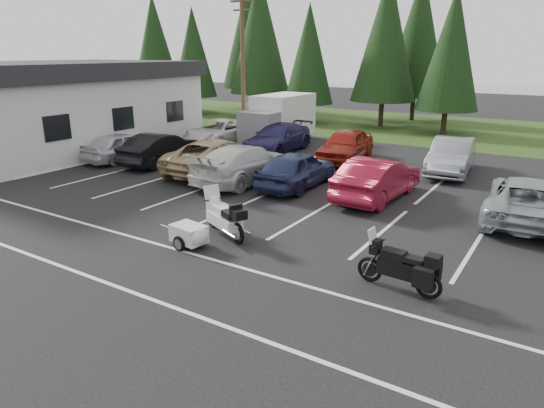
{
  "coord_description": "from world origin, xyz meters",
  "views": [
    {
      "loc": [
        7.95,
        -12.92,
        5.45
      ],
      "look_at": [
        0.05,
        -0.5,
        0.81
      ],
      "focal_mm": 32.0,
      "sensor_mm": 36.0,
      "label": 1
    }
  ],
  "objects": [
    {
      "name": "car_near_6",
      "position": [
        6.87,
        4.68,
        0.75
      ],
      "size": [
        2.8,
        5.52,
        1.5
      ],
      "primitive_type": "imported",
      "rotation": [
        0.0,
        0.0,
        3.2
      ],
      "color": "gray",
      "rests_on": "ground"
    },
    {
      "name": "conifer_1",
      "position": [
        -22.0,
        21.2,
        5.39
      ],
      "size": [
        3.96,
        3.96,
        9.22
      ],
      "color": "#332316",
      "rests_on": "ground"
    },
    {
      "name": "touring_motorcycle",
      "position": [
        -0.83,
        -1.84,
        0.72
      ],
      "size": [
        2.71,
        1.82,
        1.44
      ],
      "primitive_type": null,
      "rotation": [
        0.0,
        0.0,
        -0.43
      ],
      "color": "silver",
      "rests_on": "ground"
    },
    {
      "name": "adventure_motorcycle",
      "position": [
        4.87,
        -2.49,
        0.71
      ],
      "size": [
        2.39,
        0.99,
        1.42
      ],
      "primitive_type": null,
      "rotation": [
        0.0,
        0.0,
        -0.08
      ],
      "color": "black",
      "rests_on": "ground"
    },
    {
      "name": "box_truck",
      "position": [
        -8.0,
        12.5,
        1.45
      ],
      "size": [
        2.4,
        5.6,
        2.9
      ],
      "primitive_type": null,
      "color": "silver",
      "rests_on": "ground"
    },
    {
      "name": "car_far_1",
      "position": [
        -6.43,
        10.28,
        0.78
      ],
      "size": [
        2.38,
        5.43,
        1.55
      ],
      "primitive_type": "imported",
      "rotation": [
        0.0,
        0.0,
        0.04
      ],
      "color": "#1F1C46",
      "rests_on": "ground"
    },
    {
      "name": "conifer_4",
      "position": [
        -5.0,
        22.9,
        6.53
      ],
      "size": [
        4.8,
        4.8,
        11.17
      ],
      "color": "#332316",
      "rests_on": "ground"
    },
    {
      "name": "car_near_2",
      "position": [
        -6.0,
        4.4,
        0.81
      ],
      "size": [
        2.77,
        5.89,
        1.63
      ],
      "primitive_type": "imported",
      "rotation": [
        0.0,
        0.0,
        3.15
      ],
      "color": "#9D825B",
      "rests_on": "ground"
    },
    {
      "name": "car_near_3",
      "position": [
        -4.06,
        3.81,
        0.81
      ],
      "size": [
        2.58,
        5.72,
        1.63
      ],
      "primitive_type": "imported",
      "rotation": [
        0.0,
        0.0,
        3.09
      ],
      "color": "beige",
      "rests_on": "ground"
    },
    {
      "name": "conifer_3",
      "position": [
        -10.5,
        21.4,
        5.27
      ],
      "size": [
        3.87,
        3.87,
        9.02
      ],
      "color": "#332316",
      "rests_on": "ground"
    },
    {
      "name": "grass_strip",
      "position": [
        0.0,
        24.0,
        0.01
      ],
      "size": [
        80.0,
        16.0,
        0.01
      ],
      "primitive_type": "cube",
      "color": "#243C13",
      "rests_on": "ground"
    },
    {
      "name": "car_far_2",
      "position": [
        -2.16,
        10.09,
        0.82
      ],
      "size": [
        2.39,
        4.99,
        1.65
      ],
      "primitive_type": "imported",
      "rotation": [
        0.0,
        0.0,
        0.09
      ],
      "color": "maroon",
      "rests_on": "ground"
    },
    {
      "name": "car_far_3",
      "position": [
        3.12,
        10.26,
        0.81
      ],
      "size": [
        2.18,
        5.04,
        1.61
      ],
      "primitive_type": "imported",
      "rotation": [
        0.0,
        0.0,
        0.1
      ],
      "color": "slate",
      "rests_on": "ground"
    },
    {
      "name": "cargo_trailer",
      "position": [
        -1.13,
        -3.13,
        0.34
      ],
      "size": [
        1.57,
        1.02,
        0.68
      ],
      "primitive_type": null,
      "rotation": [
        0.0,
        0.0,
        -0.14
      ],
      "color": "silver",
      "rests_on": "ground"
    },
    {
      "name": "conifer_back_a",
      "position": [
        -20.0,
        27.0,
        7.19
      ],
      "size": [
        5.28,
        5.28,
        12.3
      ],
      "color": "#332316",
      "rests_on": "ground"
    },
    {
      "name": "car_near_1",
      "position": [
        -9.73,
        4.42,
        0.78
      ],
      "size": [
        2.07,
        4.88,
        1.57
      ],
      "primitive_type": "imported",
      "rotation": [
        0.0,
        0.0,
        3.23
      ],
      "color": "black",
      "rests_on": "ground"
    },
    {
      "name": "stall_markings",
      "position": [
        0.0,
        2.0,
        0.0
      ],
      "size": [
        32.0,
        16.0,
        0.01
      ],
      "primitive_type": "cube",
      "color": "silver",
      "rests_on": "ground"
    },
    {
      "name": "conifer_2",
      "position": [
        -16.0,
        22.8,
        6.95
      ],
      "size": [
        5.1,
        5.1,
        11.89
      ],
      "color": "#332316",
      "rests_on": "ground"
    },
    {
      "name": "car_near_4",
      "position": [
        -1.74,
        4.23,
        0.78
      ],
      "size": [
        1.93,
        4.61,
        1.56
      ],
      "primitive_type": "imported",
      "rotation": [
        0.0,
        0.0,
        3.16
      ],
      "color": "#1C2546",
      "rests_on": "ground"
    },
    {
      "name": "car_near_0",
      "position": [
        -11.99,
        3.94,
        0.75
      ],
      "size": [
        1.78,
        4.41,
        1.5
      ],
      "primitive_type": "imported",
      "rotation": [
        0.0,
        0.0,
        3.14
      ],
      "color": "silver",
      "rests_on": "ground"
    },
    {
      "name": "utility_pole",
      "position": [
        -10.0,
        12.0,
        4.7
      ],
      "size": [
        1.6,
        0.26,
        9.0
      ],
      "color": "#473321",
      "rests_on": "ground"
    },
    {
      "name": "car_near_5",
      "position": [
        1.72,
        4.46,
        0.81
      ],
      "size": [
        1.92,
        4.98,
        1.62
      ],
      "primitive_type": "imported",
      "rotation": [
        0.0,
        0.0,
        3.1
      ],
      "color": "maroon",
      "rests_on": "ground"
    },
    {
      "name": "conifer_back_b",
      "position": [
        -4.0,
        27.5,
        6.77
      ],
      "size": [
        4.97,
        4.97,
        11.58
      ],
      "color": "#332316",
      "rests_on": "ground"
    },
    {
      "name": "building",
      "position": [
        -18.0,
        4.0,
        2.45
      ],
      "size": [
        10.6,
        15.6,
        4.9
      ],
      "primitive_type": null,
      "color": "silver",
      "rests_on": "ground"
    },
    {
      "name": "car_far_0",
      "position": [
        -10.49,
        10.1,
        0.77
      ],
      "size": [
        2.59,
        5.55,
        1.54
      ],
      "primitive_type": "imported",
      "rotation": [
        0.0,
        0.0,
        0.01
      ],
      "color": "white",
      "rests_on": "ground"
    },
    {
      "name": "conifer_5",
      "position": [
        0.0,
        21.6,
        5.63
      ],
      "size": [
        4.14,
        4.14,
        9.63
      ],
      "color": "#332316",
      "rests_on": "ground"
    },
    {
      "name": "conifer_0",
      "position": [
        -28.0,
        22.5,
        6.23
      ],
      "size": [
        4.58,
        4.58,
        10.66
      ],
      "color": "#332316",
      "rests_on": "ground"
    },
    {
      "name": "ground",
      "position": [
        0.0,
        0.0,
        0.0
      ],
      "size": [
        120.0,
        120.0,
        0.0
      ],
      "primitive_type": "plane",
      "color": "black",
      "rests_on": "ground"
    }
  ]
}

